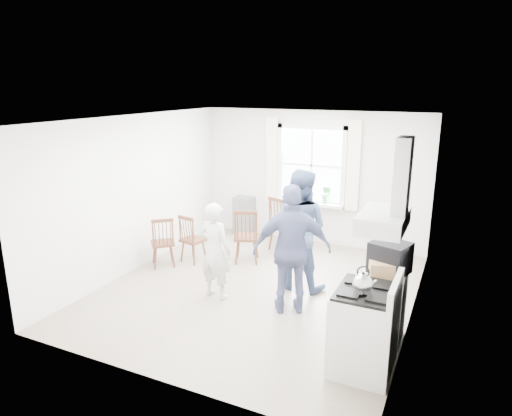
# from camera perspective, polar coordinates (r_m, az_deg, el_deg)

# --- Properties ---
(room_shell) EXTENTS (4.62, 5.12, 2.64)m
(room_shell) POSITION_cam_1_polar(r_m,az_deg,el_deg) (6.73, 0.25, -0.03)
(room_shell) COLOR gray
(room_shell) RESTS_ON ground
(window_assembly) EXTENTS (1.88, 0.24, 1.70)m
(window_assembly) POSITION_cam_1_polar(r_m,az_deg,el_deg) (8.92, 6.89, 4.74)
(window_assembly) COLOR white
(window_assembly) RESTS_ON room_shell
(range_hood) EXTENTS (0.45, 0.76, 0.94)m
(range_hood) POSITION_cam_1_polar(r_m,az_deg,el_deg) (4.73, 16.37, 0.28)
(range_hood) COLOR silver
(range_hood) RESTS_ON room_shell
(shelf_unit) EXTENTS (0.40, 0.30, 0.80)m
(shelf_unit) POSITION_cam_1_polar(r_m,az_deg,el_deg) (9.58, -1.51, -0.96)
(shelf_unit) COLOR slate
(shelf_unit) RESTS_ON ground
(gas_stove) EXTENTS (0.68, 0.76, 1.12)m
(gas_stove) POSITION_cam_1_polar(r_m,az_deg,el_deg) (5.29, 13.42, -14.51)
(gas_stove) COLOR silver
(gas_stove) RESTS_ON ground
(kettle) EXTENTS (0.22, 0.22, 0.30)m
(kettle) POSITION_cam_1_polar(r_m,az_deg,el_deg) (4.96, 13.17, -9.22)
(kettle) COLOR silver
(kettle) RESTS_ON gas_stove
(low_cabinet) EXTENTS (0.50, 0.55, 0.90)m
(low_cabinet) POSITION_cam_1_polar(r_m,az_deg,el_deg) (5.91, 15.52, -11.71)
(low_cabinet) COLOR silver
(low_cabinet) RESTS_ON ground
(stereo_stack) EXTENTS (0.51, 0.49, 0.37)m
(stereo_stack) POSITION_cam_1_polar(r_m,az_deg,el_deg) (5.65, 16.39, -5.96)
(stereo_stack) COLOR black
(stereo_stack) RESTS_ON low_cabinet
(cardboard_box) EXTENTS (0.32, 0.27, 0.18)m
(cardboard_box) POSITION_cam_1_polar(r_m,az_deg,el_deg) (5.53, 15.45, -7.46)
(cardboard_box) COLOR tan
(cardboard_box) RESTS_ON low_cabinet
(windsor_chair_a) EXTENTS (0.54, 0.54, 1.00)m
(windsor_chair_a) POSITION_cam_1_polar(r_m,az_deg,el_deg) (7.93, -1.25, -2.87)
(windsor_chair_a) COLOR #492517
(windsor_chair_a) RESTS_ON ground
(windsor_chair_b) EXTENTS (0.43, 0.43, 0.87)m
(windsor_chair_b) POSITION_cam_1_polar(r_m,az_deg,el_deg) (8.08, -8.38, -3.24)
(windsor_chair_b) COLOR #492517
(windsor_chair_b) RESTS_ON ground
(windsor_chair_c) EXTENTS (0.53, 0.53, 0.90)m
(windsor_chair_c) POSITION_cam_1_polar(r_m,az_deg,el_deg) (7.94, -11.57, -3.61)
(windsor_chair_c) COLOR #492517
(windsor_chair_c) RESTS_ON ground
(person_left) EXTENTS (0.59, 0.59, 1.45)m
(person_left) POSITION_cam_1_polar(r_m,az_deg,el_deg) (6.68, -5.13, -5.36)
(person_left) COLOR silver
(person_left) RESTS_ON ground
(person_mid) EXTENTS (0.93, 0.93, 1.87)m
(person_mid) POSITION_cam_1_polar(r_m,az_deg,el_deg) (6.96, 5.38, -2.71)
(person_mid) COLOR #415379
(person_mid) RESTS_ON ground
(person_right) EXTENTS (1.42, 1.42, 1.81)m
(person_right) POSITION_cam_1_polar(r_m,az_deg,el_deg) (6.21, 4.53, -5.23)
(person_right) COLOR navy
(person_right) RESTS_ON ground
(potted_plant) EXTENTS (0.25, 0.25, 0.35)m
(potted_plant) POSITION_cam_1_polar(r_m,az_deg,el_deg) (8.83, 8.78, 1.65)
(potted_plant) COLOR #377D3C
(potted_plant) RESTS_ON window_assembly
(windsor_chair_d) EXTENTS (0.55, 0.54, 1.06)m
(windsor_chair_d) POSITION_cam_1_polar(r_m,az_deg,el_deg) (8.53, 3.02, -1.29)
(windsor_chair_d) COLOR #492517
(windsor_chair_d) RESTS_ON ground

